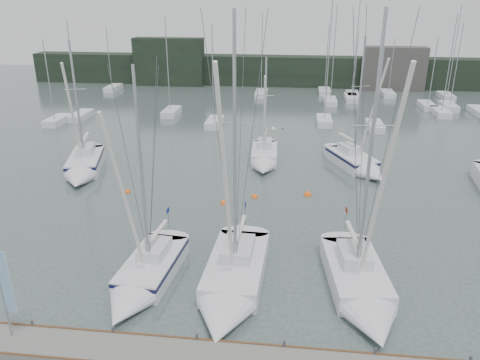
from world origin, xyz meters
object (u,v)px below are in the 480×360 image
(buoy_a, at_px, (224,203))
(buoy_b, at_px, (307,195))
(sailboat_mid_d, at_px, (359,165))
(dock_banner, at_px, (5,286))
(sailboat_mid_c, at_px, (264,159))
(sailboat_near_left, at_px, (142,281))
(buoy_d, at_px, (255,197))
(sailboat_near_right, at_px, (363,294))
(sailboat_near_center, at_px, (230,289))
(sailboat_mid_a, at_px, (83,168))
(buoy_c, at_px, (128,192))

(buoy_a, xyz_separation_m, buoy_b, (6.48, 2.39, 0.00))
(sailboat_mid_d, relative_size, dock_banner, 2.72)
(sailboat_mid_c, bearing_deg, sailboat_near_left, -106.54)
(buoy_d, bearing_deg, sailboat_near_right, -62.21)
(sailboat_mid_c, height_order, sailboat_mid_d, sailboat_mid_d)
(sailboat_near_left, distance_m, sailboat_mid_c, 21.43)
(sailboat_near_left, height_order, sailboat_near_center, sailboat_near_center)
(buoy_b, bearing_deg, buoy_d, -167.87)
(sailboat_near_right, distance_m, buoy_a, 14.66)
(buoy_b, bearing_deg, dock_banner, -125.98)
(sailboat_mid_a, height_order, buoy_c, sailboat_mid_a)
(sailboat_near_center, height_order, sailboat_mid_c, sailboat_near_center)
(sailboat_mid_c, height_order, buoy_c, sailboat_mid_c)
(sailboat_mid_d, relative_size, buoy_d, 22.86)
(buoy_d, bearing_deg, buoy_b, 12.13)
(sailboat_mid_c, relative_size, sailboat_mid_d, 0.84)
(sailboat_near_left, xyz_separation_m, buoy_c, (-5.41, 12.92, -0.54))
(sailboat_mid_c, relative_size, buoy_b, 16.43)
(sailboat_near_center, distance_m, buoy_b, 14.91)
(sailboat_near_right, bearing_deg, dock_banner, -169.23)
(sailboat_near_left, xyz_separation_m, buoy_b, (9.22, 14.04, -0.54))
(sailboat_near_left, xyz_separation_m, dock_banner, (-4.49, -4.85, 2.61))
(buoy_a, distance_m, buoy_b, 6.90)
(sailboat_mid_c, xyz_separation_m, buoy_a, (-2.48, -9.13, -0.56))
(dock_banner, bearing_deg, sailboat_near_left, 60.94)
(sailboat_mid_a, bearing_deg, buoy_c, -48.34)
(sailboat_mid_a, relative_size, buoy_d, 22.46)
(sailboat_near_center, height_order, sailboat_near_right, sailboat_near_right)
(buoy_a, bearing_deg, buoy_c, 171.21)
(buoy_c, distance_m, dock_banner, 18.07)
(sailboat_near_left, xyz_separation_m, sailboat_mid_d, (13.98, 20.20, 0.07))
(sailboat_near_left, height_order, sailboat_mid_a, sailboat_near_left)
(sailboat_mid_a, bearing_deg, sailboat_near_center, -61.94)
(sailboat_near_left, relative_size, sailboat_mid_d, 1.02)
(sailboat_mid_a, height_order, buoy_d, sailboat_mid_a)
(dock_banner, bearing_deg, sailboat_mid_d, 67.34)
(sailboat_mid_a, relative_size, buoy_a, 22.70)
(sailboat_mid_d, height_order, buoy_b, sailboat_mid_d)
(sailboat_mid_a, relative_size, buoy_c, 24.67)
(sailboat_near_center, distance_m, buoy_d, 13.37)
(sailboat_mid_c, bearing_deg, sailboat_mid_d, -6.23)
(buoy_b, relative_size, buoy_d, 1.17)
(sailboat_near_left, xyz_separation_m, buoy_a, (2.75, 11.66, -0.54))
(buoy_c, height_order, dock_banner, dock_banner)
(sailboat_near_left, bearing_deg, sailboat_mid_d, 60.22)
(sailboat_mid_d, distance_m, buoy_c, 20.73)
(sailboat_near_left, height_order, buoy_d, sailboat_near_left)
(sailboat_mid_d, height_order, buoy_a, sailboat_mid_d)
(sailboat_near_left, distance_m, sailboat_near_center, 4.91)
(sailboat_near_center, xyz_separation_m, sailboat_mid_a, (-15.59, 16.58, 0.10))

